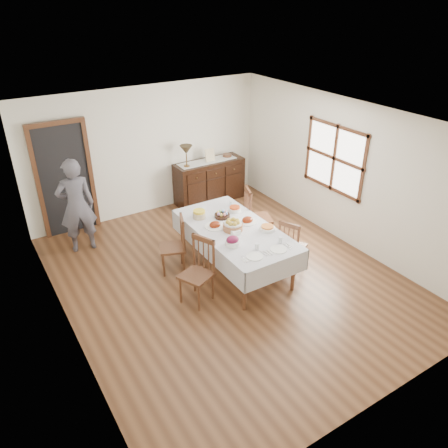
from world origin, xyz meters
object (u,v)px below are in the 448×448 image
chair_left_far (175,244)px  sideboard (209,181)px  table_lamp (186,150)px  chair_right_far (255,215)px  person (76,203)px  dining_table (235,233)px  chair_left_near (198,270)px  chair_right_near (291,245)px

chair_left_far → sideboard: chair_left_far is taller
sideboard → table_lamp: table_lamp is taller
chair_right_far → person: person is taller
dining_table → person: size_ratio=1.23×
dining_table → person: (-1.97, 2.02, 0.23)m
chair_left_far → chair_right_far: chair_right_far is taller
table_lamp → chair_left_far: bearing=-122.8°
sideboard → person: bearing=-169.5°
sideboard → chair_left_near: bearing=-123.0°
chair_left_near → chair_left_far: chair_left_near is taller
chair_left_far → person: 1.94m
chair_left_far → person: (-1.13, 1.51, 0.43)m
sideboard → person: 3.09m
chair_left_far → chair_right_near: bearing=79.1°
chair_left_near → person: person is taller
chair_right_far → sideboard: 2.03m
sideboard → person: (-3.00, -0.55, 0.46)m
dining_table → chair_right_far: chair_right_far is taller
chair_left_near → chair_left_far: bearing=152.6°
chair_left_near → chair_right_near: 1.69m
chair_left_far → table_lamp: bearing=168.0°
chair_right_far → person: size_ratio=0.59×
sideboard → chair_left_far: bearing=-132.1°
chair_left_near → table_lamp: size_ratio=2.23×
dining_table → chair_left_near: 0.99m
table_lamp → person: bearing=-168.0°
sideboard → table_lamp: bearing=-176.3°
chair_left_near → chair_left_far: 0.90m
chair_left_far → chair_right_near: chair_left_far is taller
chair_right_near → person: 3.76m
chair_right_near → table_lamp: size_ratio=2.03×
chair_right_near → person: (-2.76, 2.52, 0.45)m
chair_left_near → table_lamp: (1.37, 2.93, 0.76)m
chair_right_near → chair_right_far: (0.03, 1.05, 0.08)m
dining_table → chair_right_far: size_ratio=2.09×
dining_table → table_lamp: size_ratio=4.96×
chair_right_near → table_lamp: (-0.32, 3.04, 0.81)m
chair_right_far → chair_left_far: bearing=112.7°
sideboard → table_lamp: (-0.56, -0.04, 0.82)m
chair_right_far → table_lamp: (-0.35, 1.98, 0.73)m
chair_right_near → sideboard: bearing=-28.4°
chair_left_far → table_lamp: table_lamp is taller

